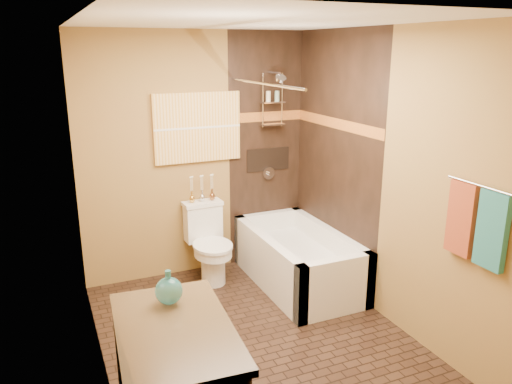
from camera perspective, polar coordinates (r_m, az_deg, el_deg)
floor at (r=4.32m, az=-0.05°, el=-16.31°), size 3.00×3.00×0.00m
wall_left at (r=3.52m, az=-18.27°, el=-2.41°), size 0.02×3.00×2.50m
wall_right at (r=4.41m, az=14.39°, el=1.57°), size 0.02×3.00×2.50m
wall_back at (r=5.17m, az=-6.77°, el=4.07°), size 2.40×0.02×2.50m
wall_front at (r=2.59m, az=13.59°, el=-8.78°), size 2.40×0.02×2.50m
ceiling at (r=3.65m, az=-0.06°, el=18.96°), size 3.00×3.00×0.00m
alcove_tile_back at (r=5.43m, az=1.13°, el=4.76°), size 0.85×0.01×2.50m
alcove_tile_right at (r=4.99m, az=9.02°, el=3.56°), size 0.01×1.50×2.50m
mosaic_band_back at (r=5.36m, az=1.19°, el=8.62°), size 0.85×0.01×0.10m
mosaic_band_right at (r=4.92m, az=9.11°, el=7.75°), size 0.01×1.50×0.10m
alcove_niche at (r=5.46m, az=1.38°, el=3.74°), size 0.50×0.01×0.25m
shower_fixtures at (r=5.28m, az=1.91°, el=9.00°), size 0.24×0.33×1.16m
curtain_rod at (r=4.51m, az=0.78°, el=12.31°), size 0.03×1.55×0.03m
towel_bar at (r=3.59m, az=24.24°, el=0.64°), size 0.02×0.55×0.02m
towel_teal at (r=3.59m, az=25.37°, el=-4.01°), size 0.05×0.22×0.52m
towel_rust at (r=3.75m, az=22.42°, el=-2.83°), size 0.05×0.22×0.52m
sunset_painting at (r=5.10m, az=-6.70°, el=7.33°), size 0.90×0.04×0.70m
vanity_mirror at (r=2.50m, az=-16.03°, el=-3.69°), size 0.01×1.00×0.90m
bathtub at (r=5.13m, az=4.82°, el=-8.10°), size 0.80×1.50×0.55m
toilet at (r=5.16m, az=-5.41°, el=-5.79°), size 0.41×0.60×0.79m
teal_bottle at (r=2.99m, az=-9.96°, el=-10.67°), size 0.21×0.21×0.26m
bud_vases at (r=5.14m, az=-6.20°, el=0.49°), size 0.27×0.06×0.27m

